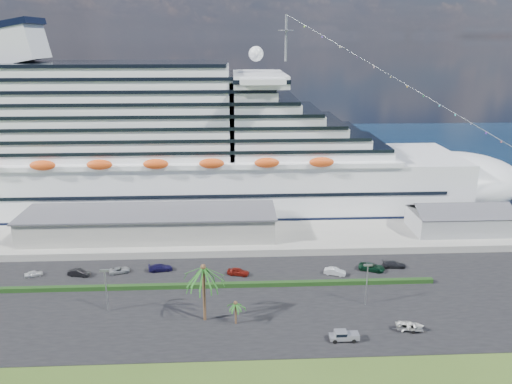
{
  "coord_description": "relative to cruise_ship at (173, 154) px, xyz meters",
  "views": [
    {
      "loc": [
        -4.6,
        -74.48,
        48.43
      ],
      "look_at": [
        0.37,
        30.0,
        15.75
      ],
      "focal_mm": 35.0,
      "sensor_mm": 36.0,
      "label": 1
    }
  ],
  "objects": [
    {
      "name": "ground",
      "position": [
        21.53,
        -64.0,
        -16.69
      ],
      "size": [
        420.0,
        420.0,
        0.0
      ],
      "primitive_type": "plane",
      "color": "#37521B",
      "rests_on": "ground"
    },
    {
      "name": "asphalt_lot",
      "position": [
        21.53,
        -53.0,
        -16.63
      ],
      "size": [
        140.0,
        38.0,
        0.12
      ],
      "primitive_type": "cube",
      "color": "black",
      "rests_on": "ground"
    },
    {
      "name": "wharf",
      "position": [
        21.53,
        -24.0,
        -15.79
      ],
      "size": [
        240.0,
        20.0,
        1.8
      ],
      "primitive_type": "cube",
      "color": "gray",
      "rests_on": "ground"
    },
    {
      "name": "water",
      "position": [
        21.53,
        66.0,
        -16.68
      ],
      "size": [
        420.0,
        160.0,
        0.02
      ],
      "primitive_type": "cube",
      "color": "black",
      "rests_on": "ground"
    },
    {
      "name": "cruise_ship",
      "position": [
        0.0,
        0.0,
        0.0
      ],
      "size": [
        191.0,
        38.0,
        54.0
      ],
      "color": "silver",
      "rests_on": "ground"
    },
    {
      "name": "terminal_building",
      "position": [
        -3.47,
        -24.0,
        -11.68
      ],
      "size": [
        61.0,
        15.0,
        6.3
      ],
      "color": "gray",
      "rests_on": "wharf"
    },
    {
      "name": "port_shed",
      "position": [
        73.53,
        -24.0,
        -12.3
      ],
      "size": [
        24.0,
        12.31,
        7.37
      ],
      "color": "gray",
      "rests_on": "wharf"
    },
    {
      "name": "hedge",
      "position": [
        13.53,
        -48.0,
        -16.12
      ],
      "size": [
        88.0,
        1.1,
        0.9
      ],
      "primitive_type": "cube",
      "color": "black",
      "rests_on": "asphalt_lot"
    },
    {
      "name": "lamp_post_left",
      "position": [
        -6.47,
        -56.0,
        -11.35
      ],
      "size": [
        1.6,
        0.35,
        8.27
      ],
      "color": "gray",
      "rests_on": "asphalt_lot"
    },
    {
      "name": "lamp_post_right",
      "position": [
        41.53,
        -56.0,
        -11.35
      ],
      "size": [
        1.6,
        0.35,
        8.27
      ],
      "color": "gray",
      "rests_on": "asphalt_lot"
    },
    {
      "name": "palm_tall",
      "position": [
        11.53,
        -60.0,
        -7.49
      ],
      "size": [
        8.82,
        8.82,
        11.13
      ],
      "color": "#47301E",
      "rests_on": "ground"
    },
    {
      "name": "palm_short",
      "position": [
        17.03,
        -61.5,
        -13.03
      ],
      "size": [
        3.53,
        3.53,
        4.56
      ],
      "color": "#47301E",
      "rests_on": "ground"
    },
    {
      "name": "parked_car_0",
      "position": [
        -25.33,
        -41.39,
        -15.96
      ],
      "size": [
        3.89,
        2.71,
        1.23
      ],
      "primitive_type": "imported",
      "rotation": [
        0.0,
        0.0,
        1.96
      ],
      "color": "silver",
      "rests_on": "asphalt_lot"
    },
    {
      "name": "parked_car_1",
      "position": [
        -15.83,
        -41.64,
        -15.82
      ],
      "size": [
        4.79,
        2.52,
        1.5
      ],
      "primitive_type": "imported",
      "rotation": [
        0.0,
        0.0,
        1.36
      ],
      "color": "black",
      "rests_on": "asphalt_lot"
    },
    {
      "name": "parked_car_2",
      "position": [
        -7.64,
        -40.6,
        -15.96
      ],
      "size": [
        4.86,
        3.36,
        1.23
      ],
      "primitive_type": "imported",
      "rotation": [
        0.0,
        0.0,
        1.9
      ],
      "color": "#94979C",
      "rests_on": "asphalt_lot"
    },
    {
      "name": "parked_car_3",
      "position": [
        0.99,
        -40.0,
        -15.84
      ],
      "size": [
        5.33,
        2.81,
        1.47
      ],
      "primitive_type": "imported",
      "rotation": [
        0.0,
        0.0,
        1.72
      ],
      "color": "#15113E",
      "rests_on": "asphalt_lot"
    },
    {
      "name": "parked_car_4",
      "position": [
        17.68,
        -42.83,
        -15.79
      ],
      "size": [
        4.91,
        2.96,
        1.56
      ],
      "primitive_type": "imported",
      "rotation": [
        0.0,
        0.0,
        1.31
      ],
      "color": "maroon",
      "rests_on": "asphalt_lot"
    },
    {
      "name": "parked_car_5",
      "position": [
        38.17,
        -43.69,
        -15.83
      ],
      "size": [
        4.78,
        3.07,
        1.49
      ],
      "primitive_type": "imported",
      "rotation": [
        0.0,
        0.0,
        1.21
      ],
      "color": "silver",
      "rests_on": "asphalt_lot"
    },
    {
      "name": "parked_car_6",
      "position": [
        46.53,
        -42.0,
        -15.81
      ],
      "size": [
        6.07,
        4.48,
        1.53
      ],
      "primitive_type": "imported",
      "rotation": [
        0.0,
        0.0,
        1.17
      ],
      "color": "black",
      "rests_on": "asphalt_lot"
    },
    {
      "name": "parked_car_7",
      "position": [
        51.82,
        -40.76,
        -15.86
      ],
      "size": [
        5.11,
        2.43,
        1.44
      ],
      "primitive_type": "imported",
      "rotation": [
        0.0,
        0.0,
        1.48
      ],
      "color": "black",
      "rests_on": "asphalt_lot"
    },
    {
      "name": "pickup_truck",
      "position": [
        34.88,
        -67.47,
        -15.62
      ],
      "size": [
        4.94,
        1.98,
        1.74
      ],
      "color": "black",
      "rests_on": "asphalt_lot"
    },
    {
      "name": "boat_trailer",
      "position": [
        46.79,
        -65.26,
        -15.54
      ],
      "size": [
        5.65,
        4.16,
        1.57
      ],
      "color": "gray",
      "rests_on": "asphalt_lot"
    }
  ]
}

